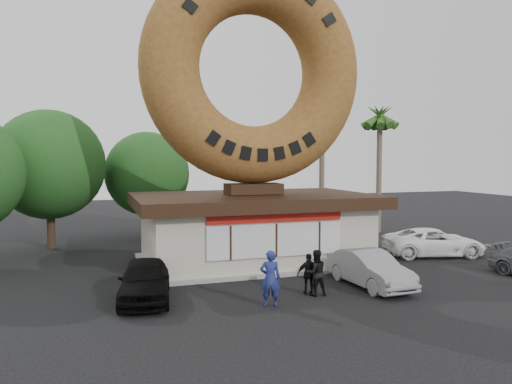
{
  "coord_description": "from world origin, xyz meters",
  "views": [
    {
      "loc": [
        -7.41,
        -16.55,
        5.05
      ],
      "look_at": [
        -0.54,
        4.0,
        3.54
      ],
      "focal_mm": 35.0,
      "sensor_mm": 36.0,
      "label": 1
    }
  ],
  "objects": [
    {
      "name": "ground",
      "position": [
        0.0,
        0.0,
        0.0
      ],
      "size": [
        90.0,
        90.0,
        0.0
      ],
      "primitive_type": "plane",
      "color": "black",
      "rests_on": "ground"
    },
    {
      "name": "donut_shop",
      "position": [
        0.0,
        5.98,
        1.77
      ],
      "size": [
        11.2,
        7.2,
        3.8
      ],
      "color": "#BDB6A1",
      "rests_on": "ground"
    },
    {
      "name": "giant_donut",
      "position": [
        0.0,
        6.0,
        9.11
      ],
      "size": [
        10.63,
        2.71,
        10.63
      ],
      "primitive_type": "torus",
      "rotation": [
        1.57,
        0.0,
        0.0
      ],
      "color": "#965F2B",
      "rests_on": "donut_shop"
    },
    {
      "name": "tree_west",
      "position": [
        -9.5,
        13.0,
        4.64
      ],
      "size": [
        6.0,
        6.0,
        7.65
      ],
      "color": "#473321",
      "rests_on": "ground"
    },
    {
      "name": "tree_mid",
      "position": [
        -4.0,
        15.0,
        4.02
      ],
      "size": [
        5.2,
        5.2,
        6.63
      ],
      "color": "#473321",
      "rests_on": "ground"
    },
    {
      "name": "palm_near",
      "position": [
        7.5,
        14.0,
        8.41
      ],
      "size": [
        2.6,
        2.6,
        9.75
      ],
      "color": "#726651",
      "rests_on": "ground"
    },
    {
      "name": "palm_far",
      "position": [
        11.0,
        12.5,
        7.48
      ],
      "size": [
        2.6,
        2.6,
        8.75
      ],
      "color": "#726651",
      "rests_on": "ground"
    },
    {
      "name": "street_lamp",
      "position": [
        -1.86,
        16.0,
        4.48
      ],
      "size": [
        2.11,
        0.2,
        8.0
      ],
      "color": "#59595E",
      "rests_on": "ground"
    },
    {
      "name": "person_left",
      "position": [
        -1.69,
        -0.97,
        0.97
      ],
      "size": [
        0.81,
        0.66,
        1.93
      ],
      "primitive_type": "imported",
      "rotation": [
        0.0,
        0.0,
        2.82
      ],
      "color": "navy",
      "rests_on": "ground"
    },
    {
      "name": "person_center",
      "position": [
        0.34,
        -0.24,
        0.84
      ],
      "size": [
        0.86,
        0.69,
        1.69
      ],
      "primitive_type": "imported",
      "rotation": [
        0.0,
        0.0,
        3.08
      ],
      "color": "black",
      "rests_on": "ground"
    },
    {
      "name": "person_right",
      "position": [
        0.17,
        -0.04,
        0.76
      ],
      "size": [
        0.96,
        0.58,
        1.52
      ],
      "primitive_type": "imported",
      "rotation": [
        0.0,
        0.0,
        2.9
      ],
      "color": "black",
      "rests_on": "ground"
    },
    {
      "name": "car_black",
      "position": [
        -5.64,
        1.12,
        0.73
      ],
      "size": [
        2.34,
        4.49,
        1.46
      ],
      "primitive_type": "imported",
      "rotation": [
        0.0,
        0.0,
        -0.15
      ],
      "color": "black",
      "rests_on": "ground"
    },
    {
      "name": "car_silver",
      "position": [
        2.89,
        0.23,
        0.7
      ],
      "size": [
        1.72,
        4.33,
        1.4
      ],
      "primitive_type": "imported",
      "rotation": [
        0.0,
        0.0,
        0.06
      ],
      "color": "gray",
      "rests_on": "ground"
    },
    {
      "name": "car_white",
      "position": [
        9.26,
        4.52,
        0.71
      ],
      "size": [
        5.48,
        3.44,
        1.41
      ],
      "primitive_type": "imported",
      "rotation": [
        0.0,
        0.0,
        1.34
      ],
      "color": "white",
      "rests_on": "ground"
    }
  ]
}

